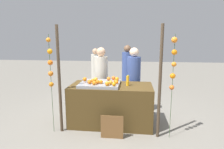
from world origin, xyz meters
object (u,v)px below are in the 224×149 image
(orange_1, at_px, (109,79))
(juice_bottle, at_px, (128,81))
(stall_counter, at_px, (111,105))
(orange_0, at_px, (94,83))
(vendor_right, at_px, (133,83))
(chalkboard_sign, at_px, (112,127))
(vendor_left, at_px, (101,83))

(orange_1, relative_size, juice_bottle, 0.37)
(stall_counter, distance_m, orange_0, 0.67)
(orange_1, bearing_deg, orange_0, -117.63)
(orange_0, relative_size, vendor_right, 0.05)
(stall_counter, bearing_deg, chalkboard_sign, -81.52)
(orange_0, relative_size, juice_bottle, 0.37)
(vendor_left, bearing_deg, orange_1, -62.64)
(vendor_right, bearing_deg, orange_1, -138.08)
(juice_bottle, bearing_deg, vendor_right, 79.62)
(orange_0, bearing_deg, stall_counter, 41.38)
(chalkboard_sign, bearing_deg, vendor_right, 73.79)
(orange_0, xyz_separation_m, orange_1, (0.23, 0.44, 0.00))
(orange_0, height_order, orange_1, orange_1)
(stall_counter, relative_size, chalkboard_sign, 3.78)
(vendor_left, xyz_separation_m, vendor_right, (0.79, -0.00, -0.00))
(orange_1, xyz_separation_m, vendor_left, (-0.25, 0.49, -0.20))
(stall_counter, bearing_deg, orange_1, 114.43)
(orange_0, height_order, juice_bottle, juice_bottle)
(chalkboard_sign, bearing_deg, stall_counter, 98.48)
(vendor_left, bearing_deg, juice_bottle, -44.34)
(vendor_left, bearing_deg, chalkboard_sign, -71.78)
(orange_0, bearing_deg, chalkboard_sign, -41.84)
(chalkboard_sign, bearing_deg, juice_bottle, 67.99)
(orange_1, height_order, chalkboard_sign, orange_1)
(orange_0, xyz_separation_m, juice_bottle, (0.65, 0.27, 0.00))
(stall_counter, height_order, juice_bottle, juice_bottle)
(stall_counter, relative_size, juice_bottle, 7.76)
(vendor_left, height_order, vendor_right, same)
(vendor_right, bearing_deg, juice_bottle, -100.38)
(orange_1, xyz_separation_m, juice_bottle, (0.42, -0.17, 0.00))
(orange_1, bearing_deg, juice_bottle, -22.08)
(orange_1, relative_size, vendor_left, 0.05)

